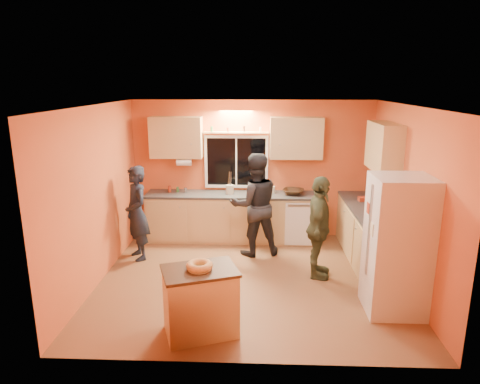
{
  "coord_description": "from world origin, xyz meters",
  "views": [
    {
      "loc": [
        0.1,
        -5.97,
        2.92
      ],
      "look_at": [
        -0.16,
        0.4,
        1.27
      ],
      "focal_mm": 32.0,
      "sensor_mm": 36.0,
      "label": 1
    }
  ],
  "objects_px": {
    "refrigerator": "(397,246)",
    "island": "(200,301)",
    "person_right": "(319,228)",
    "person_center": "(255,205)",
    "person_left": "(137,213)"
  },
  "relations": [
    {
      "from": "person_center",
      "to": "person_right",
      "type": "height_order",
      "value": "person_center"
    },
    {
      "from": "island",
      "to": "person_left",
      "type": "distance_m",
      "value": 2.61
    },
    {
      "from": "person_right",
      "to": "refrigerator",
      "type": "bearing_deg",
      "value": -128.34
    },
    {
      "from": "refrigerator",
      "to": "person_left",
      "type": "distance_m",
      "value": 4.1
    },
    {
      "from": "refrigerator",
      "to": "person_right",
      "type": "xyz_separation_m",
      "value": [
        -0.86,
        0.96,
        -0.11
      ]
    },
    {
      "from": "island",
      "to": "person_center",
      "type": "bearing_deg",
      "value": 56.46
    },
    {
      "from": "person_left",
      "to": "person_center",
      "type": "relative_size",
      "value": 0.9
    },
    {
      "from": "refrigerator",
      "to": "person_right",
      "type": "distance_m",
      "value": 1.29
    },
    {
      "from": "person_left",
      "to": "person_right",
      "type": "bearing_deg",
      "value": 44.86
    },
    {
      "from": "refrigerator",
      "to": "person_left",
      "type": "height_order",
      "value": "refrigerator"
    },
    {
      "from": "person_right",
      "to": "person_left",
      "type": "bearing_deg",
      "value": 88.42
    },
    {
      "from": "refrigerator",
      "to": "island",
      "type": "distance_m",
      "value": 2.57
    },
    {
      "from": "island",
      "to": "refrigerator",
      "type": "bearing_deg",
      "value": -4.81
    },
    {
      "from": "island",
      "to": "person_center",
      "type": "xyz_separation_m",
      "value": [
        0.62,
        2.47,
        0.47
      ]
    },
    {
      "from": "person_center",
      "to": "person_left",
      "type": "bearing_deg",
      "value": -5.86
    }
  ]
}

